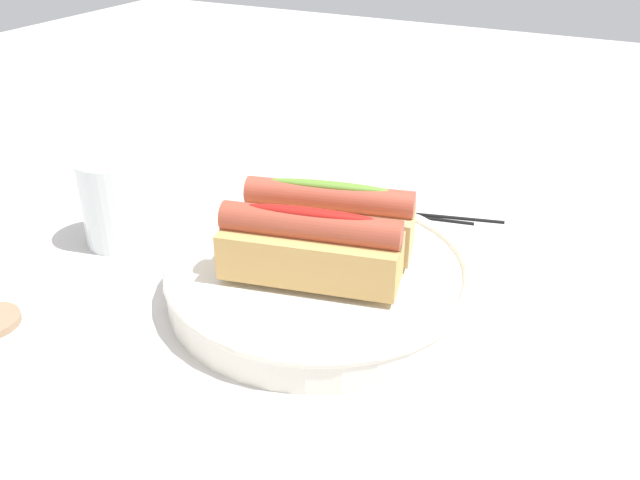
# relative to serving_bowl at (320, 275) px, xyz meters

# --- Properties ---
(ground_plane) EXTENTS (2.40, 2.40, 0.00)m
(ground_plane) POSITION_rel_serving_bowl_xyz_m (-0.02, -0.02, -0.02)
(ground_plane) COLOR beige
(serving_bowl) EXTENTS (0.27, 0.27, 0.04)m
(serving_bowl) POSITION_rel_serving_bowl_xyz_m (0.00, 0.00, 0.00)
(serving_bowl) COLOR silver
(serving_bowl) RESTS_ON ground_plane
(hotdog_front) EXTENTS (0.16, 0.08, 0.06)m
(hotdog_front) POSITION_rel_serving_bowl_xyz_m (0.00, -0.03, 0.04)
(hotdog_front) COLOR #DBB270
(hotdog_front) RESTS_ON serving_bowl
(hotdog_back) EXTENTS (0.16, 0.08, 0.06)m
(hotdog_back) POSITION_rel_serving_bowl_xyz_m (-0.00, 0.03, 0.04)
(hotdog_back) COLOR tan
(hotdog_back) RESTS_ON serving_bowl
(water_glass) EXTENTS (0.07, 0.07, 0.09)m
(water_glass) POSITION_rel_serving_bowl_xyz_m (0.23, 0.00, 0.02)
(water_glass) COLOR white
(water_glass) RESTS_ON ground_plane
(paper_towel_roll) EXTENTS (0.11, 0.11, 0.13)m
(paper_towel_roll) POSITION_rel_serving_bowl_xyz_m (0.05, 0.28, 0.05)
(paper_towel_roll) COLOR white
(paper_towel_roll) RESTS_ON ground_plane
(chopstick_near) EXTENTS (0.22, 0.05, 0.01)m
(chopstick_near) POSITION_rel_serving_bowl_xyz_m (0.02, -0.17, -0.02)
(chopstick_near) COLOR black
(chopstick_near) RESTS_ON ground_plane
(chopstick_far) EXTENTS (0.21, 0.06, 0.01)m
(chopstick_far) POSITION_rel_serving_bowl_xyz_m (-0.01, -0.19, -0.02)
(chopstick_far) COLOR black
(chopstick_far) RESTS_ON ground_plane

